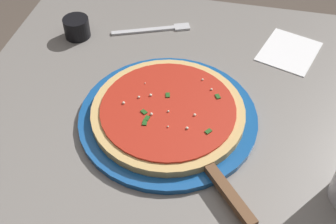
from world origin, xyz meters
TOP-DOWN VIEW (x-y plane):
  - restaurant_table at (0.00, 0.00)m, footprint 0.84×0.77m
  - serving_plate at (-0.01, -0.05)m, footprint 0.34×0.34m
  - pizza at (-0.01, -0.05)m, footprint 0.29×0.29m
  - pizza_server at (0.10, -0.17)m, footprint 0.18×0.20m
  - cup_small_sauce at (-0.27, 0.17)m, footprint 0.06×0.06m
  - napkin_folded_right at (0.21, 0.21)m, footprint 0.15×0.16m
  - fork at (-0.10, 0.23)m, footprint 0.18×0.08m

SIDE VIEW (x-z plane):
  - restaurant_table at x=0.00m, z-range 0.22..0.99m
  - napkin_folded_right at x=0.21m, z-range 0.77..0.78m
  - fork at x=-0.10m, z-range 0.77..0.78m
  - serving_plate at x=-0.01m, z-range 0.77..0.79m
  - pizza_server at x=0.10m, z-range 0.79..0.80m
  - pizza at x=-0.01m, z-range 0.78..0.81m
  - cup_small_sauce at x=-0.27m, z-range 0.77..0.82m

